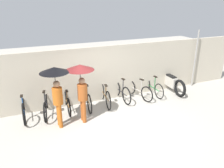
% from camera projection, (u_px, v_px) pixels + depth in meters
% --- Properties ---
extents(ground_plane, '(30.00, 30.00, 0.00)m').
position_uv_depth(ground_plane, '(114.00, 128.00, 7.12)').
color(ground_plane, '#9E998E').
extents(back_wall, '(14.26, 0.12, 2.25)m').
position_uv_depth(back_wall, '(92.00, 75.00, 8.64)').
color(back_wall, '#B2A893').
rests_on(back_wall, ground).
extents(parked_bicycle_0, '(0.44, 1.86, 1.06)m').
position_uv_depth(parked_bicycle_0, '(24.00, 107.00, 7.67)').
color(parked_bicycle_0, black).
rests_on(parked_bicycle_0, ground).
extents(parked_bicycle_1, '(0.52, 1.76, 1.09)m').
position_uv_depth(parked_bicycle_1, '(46.00, 105.00, 7.87)').
color(parked_bicycle_1, black).
rests_on(parked_bicycle_1, ground).
extents(parked_bicycle_2, '(0.44, 1.71, 1.10)m').
position_uv_depth(parked_bicycle_2, '(67.00, 101.00, 8.19)').
color(parked_bicycle_2, black).
rests_on(parked_bicycle_2, ground).
extents(parked_bicycle_3, '(0.44, 1.81, 1.10)m').
position_uv_depth(parked_bicycle_3, '(86.00, 97.00, 8.42)').
color(parked_bicycle_3, black).
rests_on(parked_bicycle_3, ground).
extents(parked_bicycle_4, '(0.44, 1.75, 1.02)m').
position_uv_depth(parked_bicycle_4, '(105.00, 95.00, 8.68)').
color(parked_bicycle_4, black).
rests_on(parked_bicycle_4, ground).
extents(parked_bicycle_5, '(0.44, 1.69, 0.98)m').
position_uv_depth(parked_bicycle_5, '(121.00, 91.00, 9.03)').
color(parked_bicycle_5, black).
rests_on(parked_bicycle_5, ground).
extents(parked_bicycle_6, '(0.57, 1.65, 1.05)m').
position_uv_depth(parked_bicycle_6, '(138.00, 90.00, 9.24)').
color(parked_bicycle_6, black).
rests_on(parked_bicycle_6, ground).
extents(parked_bicycle_7, '(0.44, 1.72, 1.07)m').
position_uv_depth(parked_bicycle_7, '(152.00, 86.00, 9.60)').
color(parked_bicycle_7, black).
rests_on(parked_bicycle_7, ground).
extents(pedestrian_leading, '(0.93, 0.93, 2.00)m').
position_uv_depth(pedestrian_leading, '(56.00, 82.00, 6.77)').
color(pedestrian_leading, '#B25619').
rests_on(pedestrian_leading, ground).
extents(pedestrian_center, '(0.93, 0.93, 1.99)m').
position_uv_depth(pedestrian_center, '(81.00, 78.00, 7.08)').
color(pedestrian_center, '#9E4C1E').
rests_on(pedestrian_center, ground).
extents(motorcycle, '(0.58, 2.14, 0.95)m').
position_uv_depth(motorcycle, '(171.00, 82.00, 9.91)').
color(motorcycle, black).
rests_on(motorcycle, ground).
extents(awning_pole, '(0.07, 0.07, 2.68)m').
position_uv_depth(awning_pole, '(195.00, 59.00, 10.17)').
color(awning_pole, gray).
rests_on(awning_pole, ground).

